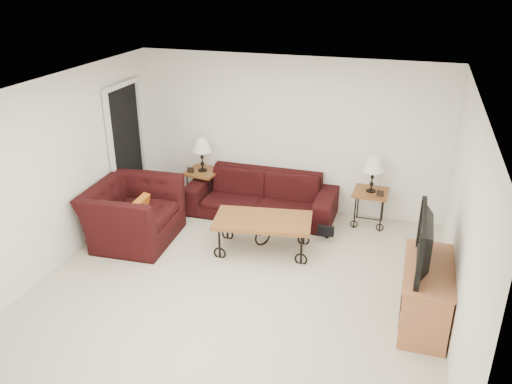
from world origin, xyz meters
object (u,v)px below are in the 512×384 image
at_px(sofa, 261,195).
at_px(coffee_table, 263,235).
at_px(lamp_right, 373,174).
at_px(tv_stand, 425,294).
at_px(television, 431,242).
at_px(side_table_right, 369,208).
at_px(armchair, 133,213).
at_px(side_table_left, 203,187).
at_px(lamp_left, 202,154).
at_px(backpack, 328,224).

height_order(sofa, coffee_table, sofa).
distance_m(lamp_right, tv_stand, 2.47).
distance_m(sofa, television, 3.35).
relative_size(side_table_right, tv_stand, 0.47).
bearing_deg(armchair, side_table_left, -20.42).
distance_m(sofa, lamp_left, 1.21).
xyz_separation_m(lamp_left, television, (3.62, -2.26, 0.15)).
bearing_deg(side_table_left, sofa, -9.45).
height_order(lamp_left, armchair, lamp_left).
bearing_deg(lamp_right, television, -69.84).
xyz_separation_m(sofa, television, (2.53, -2.08, 0.67)).
relative_size(sofa, tv_stand, 2.01).
relative_size(sofa, backpack, 5.09).
distance_m(lamp_right, television, 2.42).
height_order(side_table_left, lamp_left, lamp_left).
bearing_deg(television, lamp_right, -159.84).
bearing_deg(coffee_table, tv_stand, -23.98).
bearing_deg(tv_stand, coffee_table, 156.02).
height_order(tv_stand, television, television).
relative_size(sofa, coffee_table, 1.77).
xyz_separation_m(television, backpack, (-1.36, 1.61, -0.78)).
bearing_deg(lamp_right, lamp_left, 180.00).
relative_size(side_table_left, coffee_table, 0.43).
bearing_deg(coffee_table, television, -24.17).
bearing_deg(armchair, sofa, -52.46).
height_order(lamp_right, television, television).
xyz_separation_m(sofa, lamp_right, (1.70, 0.18, 0.50)).
relative_size(coffee_table, tv_stand, 1.13).
bearing_deg(tv_stand, side_table_right, 110.61).
height_order(lamp_right, coffee_table, lamp_right).
relative_size(lamp_right, armchair, 0.43).
bearing_deg(backpack, side_table_left, 147.89).
xyz_separation_m(armchair, television, (4.08, -0.74, 0.59)).
height_order(sofa, television, television).
height_order(coffee_table, tv_stand, tv_stand).
bearing_deg(television, tv_stand, 90.00).
distance_m(armchair, television, 4.19).
xyz_separation_m(lamp_right, coffee_table, (-1.35, -1.28, -0.59)).
bearing_deg(television, lamp_left, -122.03).
bearing_deg(tv_stand, backpack, 130.77).
height_order(armchair, tv_stand, armchair).
height_order(armchair, television, television).
distance_m(lamp_left, coffee_table, 2.02).
xyz_separation_m(side_table_left, backpack, (2.25, -0.66, -0.06)).
height_order(television, backpack, television).
relative_size(coffee_table, backpack, 2.88).
distance_m(television, backpack, 2.25).
bearing_deg(coffee_table, side_table_right, 43.63).
relative_size(side_table_left, television, 0.54).
bearing_deg(side_table_right, coffee_table, -136.37).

